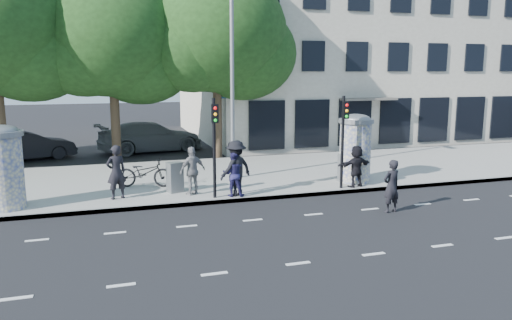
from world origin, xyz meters
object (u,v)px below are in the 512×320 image
object	(u,v)px
ped_d	(236,168)
ped_f	(356,166)
ad_column_right	(355,146)
man_road	(391,186)
traffic_pole_far	(343,132)
ped_c	(234,174)
bicycle	(145,173)
ad_column_left	(3,165)
car_mid	(28,146)
street_lamp	(232,61)
car_right	(151,137)
ped_e	(193,171)
cabinet_left	(175,177)
traffic_pole_near	(214,138)
ped_b	(116,172)
cabinet_right	(346,168)

from	to	relation	value
ped_d	ped_f	size ratio (longest dim) A/B	1.24
ad_column_right	man_road	size ratio (longest dim) A/B	1.56
traffic_pole_far	man_road	distance (m)	3.20
ped_c	bicycle	world-z (taller)	ped_c
ad_column_left	ped_d	bearing A→B (deg)	-4.45
traffic_pole_far	car_mid	bearing A→B (deg)	137.96
street_lamp	ped_d	bearing A→B (deg)	-103.00
car_right	ped_e	bearing A→B (deg)	170.43
cabinet_left	traffic_pole_far	bearing A→B (deg)	-31.37
ped_e	ped_f	xyz separation A→B (m)	(6.04, -0.65, -0.07)
ad_column_right	ped_e	size ratio (longest dim) A/B	1.56
ad_column_left	traffic_pole_near	size ratio (longest dim) A/B	0.78
ad_column_right	car_mid	xyz separation A→B (m)	(-12.90, 9.82, -0.82)
street_lamp	ped_b	bearing A→B (deg)	-157.11
ad_column_right	traffic_pole_near	distance (m)	5.91
ad_column_right	ped_e	distance (m)	6.46
ad_column_left	traffic_pole_near	xyz separation A→B (m)	(6.60, -0.71, 0.69)
traffic_pole_near	ad_column_left	bearing A→B (deg)	173.89
street_lamp	cabinet_left	size ratio (longest dim) A/B	7.38
ped_b	man_road	world-z (taller)	ped_b
ad_column_left	ped_c	world-z (taller)	ad_column_left
traffic_pole_near	bicycle	distance (m)	3.57
ad_column_right	car_right	size ratio (longest dim) A/B	0.46
cabinet_left	car_right	xyz separation A→B (m)	(0.20, 10.39, 0.14)
ped_b	cabinet_right	distance (m)	8.66
ad_column_left	ped_d	distance (m)	7.41
ped_b	cabinet_left	world-z (taller)	ped_b
man_road	ad_column_left	bearing A→B (deg)	-28.14
ped_c	ped_f	xyz separation A→B (m)	(4.73, -0.01, 0.00)
man_road	car_right	distance (m)	15.72
ped_b	cabinet_left	size ratio (longest dim) A/B	1.70
ped_e	ped_f	bearing A→B (deg)	152.40
ad_column_right	cabinet_right	bearing A→B (deg)	168.68
ped_c	ped_e	bearing A→B (deg)	-6.11
street_lamp	car_right	bearing A→B (deg)	105.09
street_lamp	ped_d	world-z (taller)	street_lamp
car_mid	ped_c	bearing A→B (deg)	-164.38
traffic_pole_near	ped_c	size ratio (longest dim) A/B	2.19
ped_b	man_road	size ratio (longest dim) A/B	1.09
traffic_pole_near	ped_b	bearing A→B (deg)	164.29
cabinet_right	car_right	bearing A→B (deg)	126.27
ad_column_right	ped_b	bearing A→B (deg)	-179.95
ped_c	ped_d	xyz separation A→B (m)	(0.10, 0.06, 0.19)
ad_column_right	traffic_pole_far	distance (m)	1.52
ped_e	traffic_pole_near	bearing A→B (deg)	110.64
traffic_pole_near	bicycle	size ratio (longest dim) A/B	1.63
ped_b	ped_f	distance (m)	8.64
ad_column_left	traffic_pole_far	distance (m)	11.44
cabinet_right	car_right	distance (m)	12.46
traffic_pole_far	man_road	bearing A→B (deg)	-85.19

